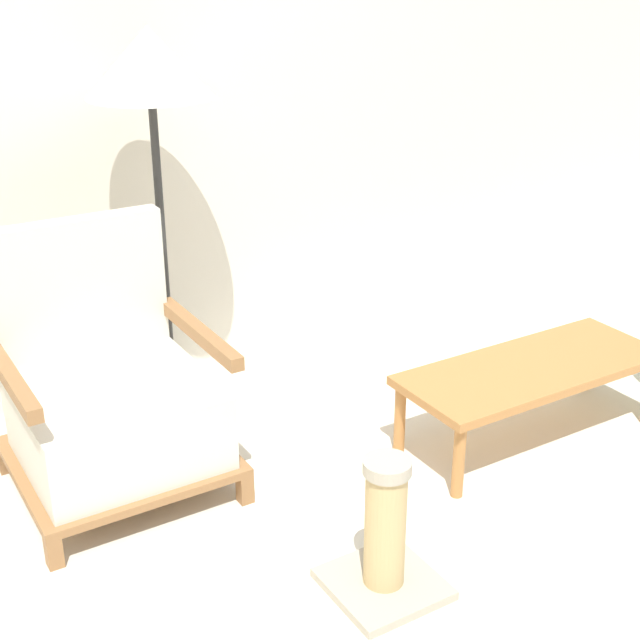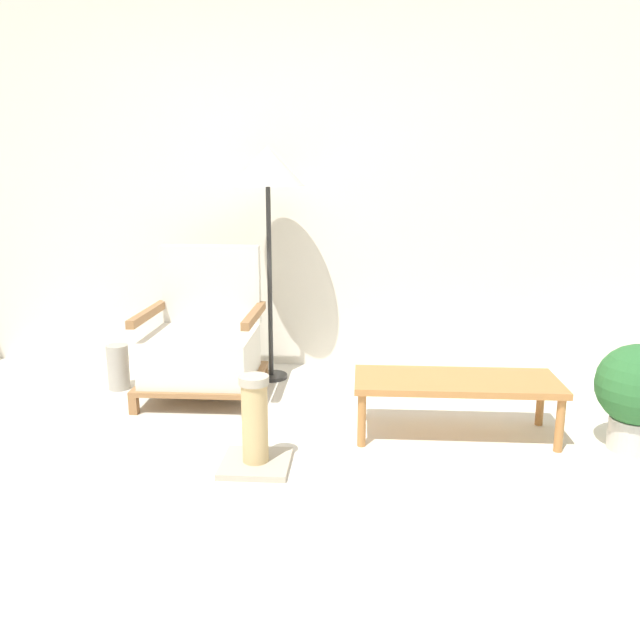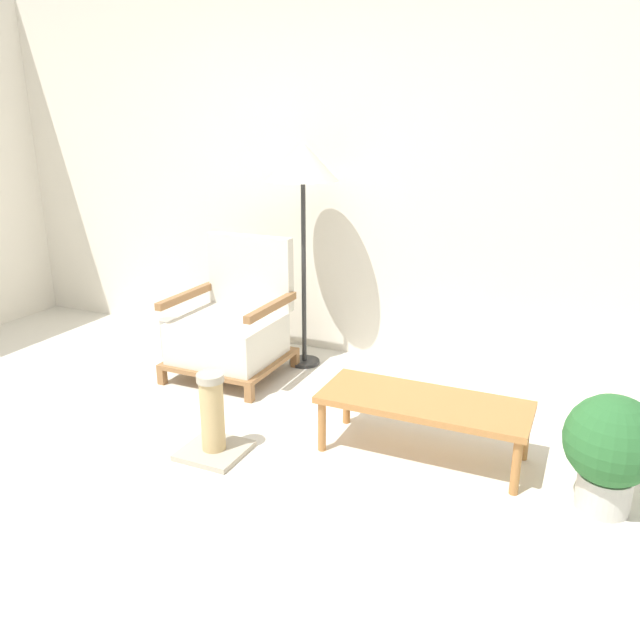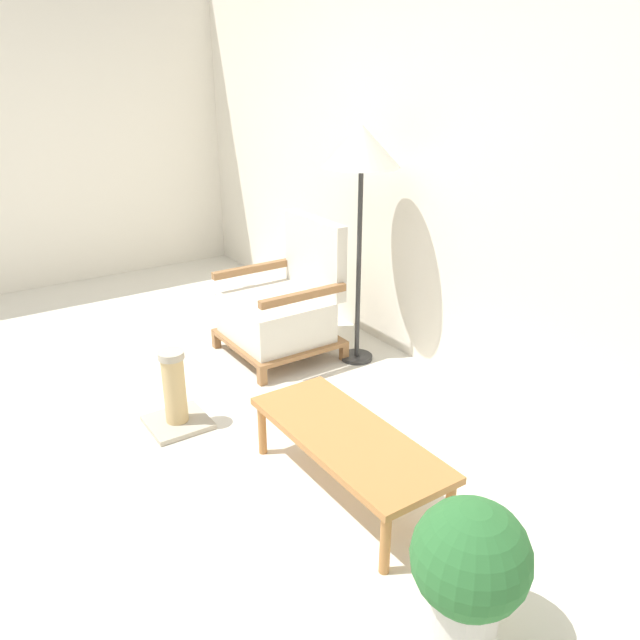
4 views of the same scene
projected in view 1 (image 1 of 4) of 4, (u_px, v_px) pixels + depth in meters
wall_back at (132, 73)px, 3.55m from camera, size 8.00×0.06×2.70m
armchair at (111, 400)px, 3.16m from camera, size 0.73×0.70×0.94m
floor_lamp at (150, 74)px, 3.21m from camera, size 0.48×0.48×1.57m
coffee_table at (532, 373)px, 3.47m from camera, size 1.08×0.43×0.32m
scratching_post at (385, 541)px, 2.68m from camera, size 0.33×0.33×0.46m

